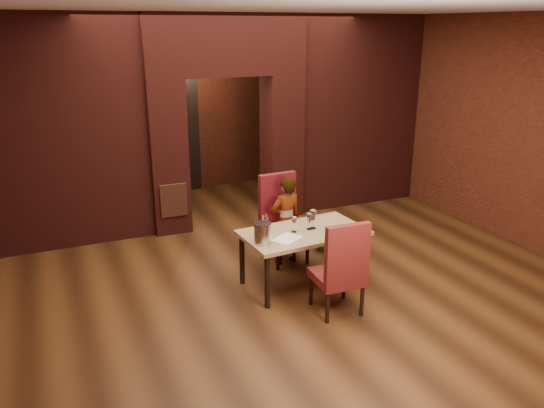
{
  "coord_description": "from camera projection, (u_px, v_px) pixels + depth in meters",
  "views": [
    {
      "loc": [
        -2.63,
        -5.73,
        3.01
      ],
      "look_at": [
        -0.1,
        0.0,
        0.9
      ],
      "focal_mm": 35.0,
      "sensor_mm": 36.0,
      "label": 1
    }
  ],
  "objects": [
    {
      "name": "potted_plant",
      "position": [
        323.0,
        237.0,
        7.46
      ],
      "size": [
        0.37,
        0.33,
        0.38
      ],
      "primitive_type": "imported",
      "rotation": [
        0.0,
        0.0,
        0.12
      ],
      "color": "#2E6020",
      "rests_on": "ground"
    },
    {
      "name": "dining_table",
      "position": [
        303.0,
        257.0,
        6.43
      ],
      "size": [
        1.52,
        0.92,
        0.69
      ],
      "primitive_type": "cube",
      "rotation": [
        0.0,
        0.0,
        0.06
      ],
      "color": "#A38153",
      "rests_on": "ground"
    },
    {
      "name": "ceiling",
      "position": [
        281.0,
        8.0,
        5.91
      ],
      "size": [
        7.0,
        8.0,
        0.04
      ],
      "primitive_type": "cube",
      "color": "silver",
      "rests_on": "ground"
    },
    {
      "name": "wine_glass_c",
      "position": [
        313.0,
        219.0,
        6.37
      ],
      "size": [
        0.09,
        0.09,
        0.23
      ],
      "primitive_type": null,
      "color": "silver",
      "rests_on": "dining_table"
    },
    {
      "name": "wine_glass_b",
      "position": [
        310.0,
        221.0,
        6.34
      ],
      "size": [
        0.08,
        0.08,
        0.2
      ],
      "primitive_type": null,
      "color": "silver",
      "rests_on": "dining_table"
    },
    {
      "name": "water_bottle",
      "position": [
        265.0,
        225.0,
        6.14
      ],
      "size": [
        0.06,
        0.06,
        0.27
      ],
      "primitive_type": "cylinder",
      "color": "white",
      "rests_on": "dining_table"
    },
    {
      "name": "wing_wall_right",
      "position": [
        357.0,
        113.0,
        9.06
      ],
      "size": [
        2.28,
        0.35,
        3.2
      ],
      "primitive_type": "cube",
      "color": "maroon",
      "rests_on": "ground"
    },
    {
      "name": "wing_wall_left",
      "position": [
        62.0,
        134.0,
        7.25
      ],
      "size": [
        2.28,
        0.35,
        3.2
      ],
      "primitive_type": "cube",
      "color": "maroon",
      "rests_on": "ground"
    },
    {
      "name": "rear_door_frame",
      "position": [
        173.0,
        137.0,
        9.83
      ],
      "size": [
        1.02,
        0.04,
        2.22
      ],
      "primitive_type": "cube",
      "color": "black",
      "rests_on": "ground"
    },
    {
      "name": "floor",
      "position": [
        279.0,
        268.0,
        6.93
      ],
      "size": [
        8.0,
        8.0,
        0.0
      ],
      "primitive_type": "plane",
      "color": "#4D2C13",
      "rests_on": "ground"
    },
    {
      "name": "chair_near",
      "position": [
        337.0,
        265.0,
        5.74
      ],
      "size": [
        0.52,
        0.52,
        1.09
      ],
      "primitive_type": "cube",
      "rotation": [
        0.0,
        0.0,
        3.09
      ],
      "color": "maroon",
      "rests_on": "ground"
    },
    {
      "name": "wine_bucket",
      "position": [
        263.0,
        233.0,
        5.93
      ],
      "size": [
        0.2,
        0.2,
        0.24
      ],
      "primitive_type": "cylinder",
      "color": "#A9A9AF",
      "rests_on": "dining_table"
    },
    {
      "name": "chair_far",
      "position": [
        285.0,
        220.0,
        6.99
      ],
      "size": [
        0.56,
        0.56,
        1.16
      ],
      "primitive_type": "cube",
      "rotation": [
        0.0,
        0.0,
        0.06
      ],
      "color": "maroon",
      "rests_on": "ground"
    },
    {
      "name": "tasting_sheet",
      "position": [
        287.0,
        238.0,
        6.09
      ],
      "size": [
        0.4,
        0.37,
        0.0
      ],
      "primitive_type": "cube",
      "rotation": [
        0.0,
        0.0,
        0.55
      ],
      "color": "white",
      "rests_on": "dining_table"
    },
    {
      "name": "person_seated",
      "position": [
        286.0,
        220.0,
        6.94
      ],
      "size": [
        0.46,
        0.33,
        1.19
      ],
      "primitive_type": "imported",
      "rotation": [
        0.0,
        0.0,
        3.26
      ],
      "color": "silver",
      "rests_on": "ground"
    },
    {
      "name": "wine_glass_a",
      "position": [
        294.0,
        225.0,
        6.26
      ],
      "size": [
        0.08,
        0.08,
        0.18
      ],
      "primitive_type": null,
      "color": "white",
      "rests_on": "dining_table"
    },
    {
      "name": "wall_back",
      "position": [
        191.0,
        106.0,
        9.89
      ],
      "size": [
        7.0,
        0.04,
        3.2
      ],
      "primitive_type": "cube",
      "color": "maroon",
      "rests_on": "ground"
    },
    {
      "name": "wall_right",
      "position": [
        497.0,
        127.0,
        7.76
      ],
      "size": [
        0.04,
        8.0,
        3.2
      ],
      "primitive_type": "cube",
      "color": "maroon",
      "rests_on": "ground"
    },
    {
      "name": "pillar_left",
      "position": [
        167.0,
        157.0,
        7.94
      ],
      "size": [
        0.55,
        0.55,
        2.3
      ],
      "primitive_type": "cube",
      "color": "maroon",
      "rests_on": "ground"
    },
    {
      "name": "vent_panel",
      "position": [
        174.0,
        200.0,
        7.87
      ],
      "size": [
        0.4,
        0.03,
        0.5
      ],
      "primitive_type": "cube",
      "color": "#9E4C2D",
      "rests_on": "ground"
    },
    {
      "name": "lintel",
      "position": [
        224.0,
        45.0,
        7.79
      ],
      "size": [
        2.45,
        0.55,
        0.9
      ],
      "primitive_type": "cube",
      "color": "maroon",
      "rests_on": "ground"
    },
    {
      "name": "pillar_right",
      "position": [
        282.0,
        146.0,
        8.67
      ],
      "size": [
        0.55,
        0.55,
        2.3
      ],
      "primitive_type": "cube",
      "color": "maroon",
      "rests_on": "ground"
    },
    {
      "name": "rear_door",
      "position": [
        172.0,
        137.0,
        9.86
      ],
      "size": [
        0.9,
        0.08,
        2.1
      ],
      "primitive_type": "cube",
      "color": "black",
      "rests_on": "ground"
    }
  ]
}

